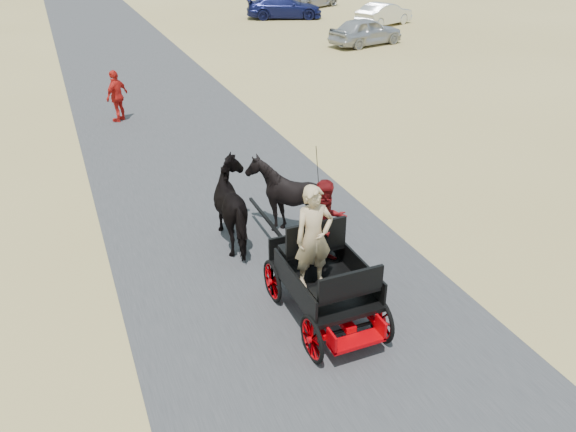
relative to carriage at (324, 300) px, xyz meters
name	(u,v)px	position (x,y,z in m)	size (l,w,h in m)	color
ground	(372,407)	(-0.25, -2.12, -0.36)	(140.00, 140.00, 0.00)	tan
road	(372,406)	(-0.25, -2.12, -0.35)	(6.00, 140.00, 0.01)	#38383A
carriage	(324,300)	(0.00, 0.00, 0.00)	(1.30, 2.40, 0.72)	black
horse_left	(238,206)	(-0.55, 3.00, 0.49)	(0.91, 2.01, 1.70)	black
horse_right	(286,197)	(0.55, 3.00, 0.49)	(1.37, 1.54, 1.70)	black
driver_man	(314,237)	(-0.20, 0.05, 1.26)	(0.66, 0.43, 1.80)	tan
passenger_woman	(326,222)	(0.30, 0.60, 1.15)	(0.77, 0.60, 1.58)	#660C0F
pedestrian	(117,96)	(-1.77, 12.18, 0.50)	(1.01, 0.42, 1.73)	red
car_a	(366,31)	(12.16, 19.94, 0.36)	(1.69, 4.20, 1.43)	#B2B2B7
car_b	(384,14)	(16.22, 24.78, 0.33)	(1.45, 4.16, 1.37)	silver
car_c	(284,7)	(11.47, 29.72, 0.37)	(2.04, 5.02, 1.46)	navy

